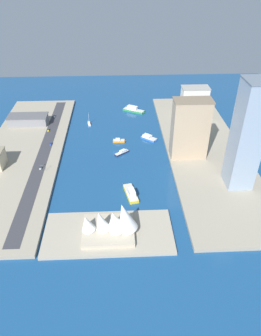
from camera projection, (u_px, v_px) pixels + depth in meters
name	position (u px, v px, depth m)	size (l,w,h in m)	color
ground_plane	(114.00, 152.00, 289.22)	(440.00, 440.00, 0.00)	navy
quay_west	(204.00, 149.00, 291.70)	(70.00, 240.00, 2.48)	#9E937F
quay_east	(23.00, 153.00, 285.33)	(70.00, 240.00, 2.48)	#9E937F
peninsula_point	(108.00, 233.00, 204.79)	(84.03, 39.33, 2.00)	#A89E89
road_strip	(44.00, 152.00, 285.32)	(10.64, 228.00, 0.15)	#38383D
water_taxi_orange	(119.00, 141.00, 304.54)	(12.82, 5.22, 3.69)	orange
sailboat_small_white	(89.00, 123.00, 335.97)	(4.17, 10.91, 13.08)	white
patrol_launch_navy	(122.00, 153.00, 286.55)	(13.98, 12.10, 3.50)	#1E284C
ferry_yellow_fast	(131.00, 193.00, 237.01)	(11.34, 24.06, 6.64)	yellow
ferry_green_doubledeck	(133.00, 110.00, 362.58)	(25.61, 19.01, 6.44)	#2D8C4C
catamaran_blue	(148.00, 138.00, 309.14)	(16.58, 15.56, 3.93)	blue
apartment_midrise_tan	(190.00, 129.00, 265.29)	(31.90, 16.15, 52.71)	tan
warehouse_low_gray	(28.00, 120.00, 329.13)	(41.02, 17.64, 9.73)	gray
tower_tall_glass	(247.00, 136.00, 223.76)	(19.46, 21.50, 82.82)	#8C9EB2
hotel_broad_white	(194.00, 102.00, 338.08)	(29.07, 16.19, 33.23)	silver
hatchback_blue	(51.00, 144.00, 295.50)	(1.79, 5.15, 1.58)	black
sedan_silver	(54.00, 116.00, 345.63)	(1.90, 5.01, 1.49)	black
van_white	(41.00, 168.00, 262.82)	(1.93, 4.81, 1.55)	black
taxi_yellow_cab	(48.00, 130.00, 318.49)	(1.90, 4.97, 1.57)	black
traffic_light_waterfront	(45.00, 166.00, 258.38)	(0.36, 0.36, 6.50)	black
opera_landmark	(112.00, 222.00, 199.52)	(37.83, 28.41, 24.28)	#BCAD93
park_tree_cluster	(187.00, 120.00, 326.78)	(6.95, 15.02, 9.03)	brown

